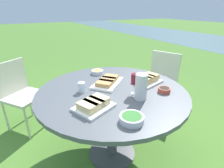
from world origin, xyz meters
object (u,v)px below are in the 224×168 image
at_px(chair_near_right, 19,90).
at_px(wine_glass, 135,80).
at_px(dining_table, 112,99).
at_px(chair_near_left, 161,77).
at_px(water_pitcher, 141,87).

height_order(chair_near_right, wine_glass, wine_glass).
bearing_deg(dining_table, wine_glass, 38.40).
height_order(dining_table, chair_near_left, chair_near_left).
relative_size(dining_table, water_pitcher, 6.32).
distance_m(chair_near_right, water_pitcher, 1.62).
distance_m(dining_table, chair_near_right, 1.30).
relative_size(dining_table, wine_glass, 7.40).
bearing_deg(wine_glass, chair_near_left, 123.70).
height_order(chair_near_left, chair_near_right, same).
xyz_separation_m(chair_near_left, wine_glass, (0.66, -0.98, 0.39)).
bearing_deg(wine_glass, chair_near_right, -142.78).
height_order(chair_near_left, wine_glass, wine_glass).
relative_size(chair_near_left, wine_glass, 4.71).
relative_size(chair_near_left, water_pitcher, 4.02).
height_order(dining_table, water_pitcher, water_pitcher).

